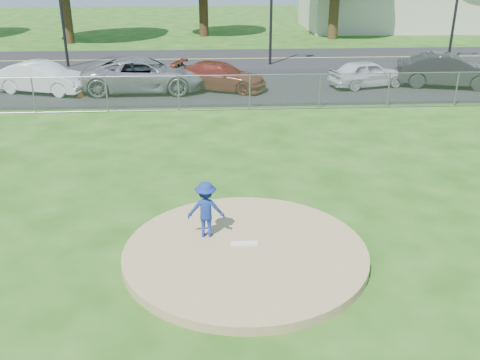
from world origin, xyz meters
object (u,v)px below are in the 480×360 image
object	(u,v)px
commercial_building	(398,3)
traffic_signal_left	(65,7)
traffic_cone	(80,90)
parked_car_pearl	(367,74)
traffic_signal_right	(460,5)
parked_car_darkred	(220,76)
parked_car_charcoal	(448,70)
pitcher	(206,209)
parked_car_gray	(144,75)
parked_car_white	(42,78)

from	to	relation	value
commercial_building	traffic_signal_left	bearing A→B (deg)	-147.13
traffic_cone	parked_car_pearl	size ratio (longest dim) A/B	0.16
traffic_signal_right	parked_car_darkred	size ratio (longest dim) A/B	1.23
traffic_cone	parked_car_charcoal	size ratio (longest dim) A/B	0.12
pitcher	traffic_signal_right	bearing A→B (deg)	-122.89
parked_car_darkred	parked_car_pearl	distance (m)	7.35
parked_car_gray	parked_car_pearl	bearing A→B (deg)	-88.79
traffic_cone	parked_car_white	size ratio (longest dim) A/B	0.14
commercial_building	traffic_cone	world-z (taller)	commercial_building
commercial_building	parked_car_darkred	world-z (taller)	commercial_building
pitcher	parked_car_pearl	size ratio (longest dim) A/B	0.34
parked_car_gray	parked_car_pearl	xyz separation A→B (m)	(10.99, 0.33, -0.15)
traffic_signal_left	parked_car_pearl	bearing A→B (deg)	-20.95
traffic_signal_left	traffic_signal_right	bearing A→B (deg)	0.00
commercial_building	parked_car_gray	size ratio (longest dim) A/B	2.83
parked_car_darkred	parked_car_pearl	world-z (taller)	parked_car_darkred
traffic_signal_right	traffic_cone	bearing A→B (deg)	-160.85
traffic_signal_left	parked_car_darkred	bearing A→B (deg)	-36.17
traffic_signal_right	parked_car_darkred	distance (m)	15.94
pitcher	parked_car_charcoal	distance (m)	19.24
pitcher	parked_car_gray	bearing A→B (deg)	-76.39
traffic_cone	traffic_signal_right	bearing A→B (deg)	19.15
parked_car_gray	pitcher	bearing A→B (deg)	-169.30
traffic_signal_left	parked_car_white	world-z (taller)	traffic_signal_left
parked_car_white	parked_car_gray	distance (m)	4.83
parked_car_darkred	parked_car_charcoal	bearing A→B (deg)	-69.92
parked_car_white	parked_car_charcoal	bearing A→B (deg)	-71.63
traffic_cone	parked_car_darkred	bearing A→B (deg)	8.64
commercial_building	parked_car_charcoal	world-z (taller)	commercial_building
parked_car_white	parked_car_pearl	size ratio (longest dim) A/B	1.14
commercial_building	parked_car_pearl	world-z (taller)	commercial_building
traffic_signal_right	pitcher	distance (m)	26.24
traffic_signal_left	parked_car_gray	bearing A→B (deg)	-52.42
traffic_cone	parked_car_darkred	xyz separation A→B (m)	(6.56, 1.00, 0.36)
parked_car_gray	parked_car_darkred	world-z (taller)	parked_car_gray
traffic_signal_left	pitcher	size ratio (longest dim) A/B	4.22
traffic_signal_left	parked_car_pearl	world-z (taller)	traffic_signal_left
parked_car_gray	parked_car_charcoal	world-z (taller)	parked_car_charcoal
parked_car_charcoal	pitcher	bearing A→B (deg)	156.04
traffic_cone	parked_car_pearl	bearing A→B (deg)	4.83
parked_car_white	traffic_signal_left	bearing A→B (deg)	19.25
traffic_signal_left	traffic_cone	bearing A→B (deg)	-74.39
traffic_signal_left	parked_car_gray	size ratio (longest dim) A/B	0.97
parked_car_gray	traffic_signal_right	bearing A→B (deg)	-70.89
pitcher	parked_car_white	bearing A→B (deg)	-60.07
commercial_building	pitcher	size ratio (longest dim) A/B	12.37
pitcher	parked_car_charcoal	world-z (taller)	parked_car_charcoal
pitcher	commercial_building	bearing A→B (deg)	-111.91
parked_car_pearl	parked_car_white	bearing A→B (deg)	75.81
pitcher	traffic_cone	distance (m)	15.23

